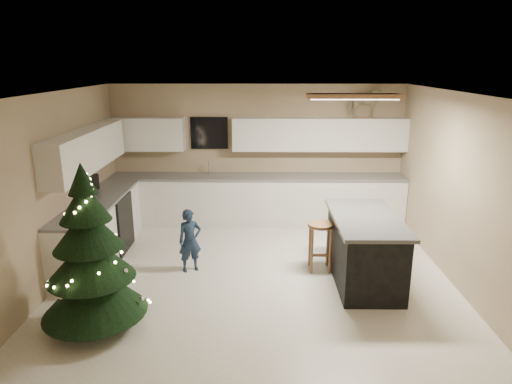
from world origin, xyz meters
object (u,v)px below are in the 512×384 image
Objects in this scene: island at (364,249)px; rocking_horse at (365,102)px; bar_stool at (320,235)px; christmas_tree at (91,262)px; toddler at (190,241)px.

rocking_horse is at bearing 80.09° from island.
island is 0.67m from bar_stool.
christmas_tree is (-2.80, -1.54, 0.26)m from bar_stool.
bar_stool is 3.20m from christmas_tree.
toddler is at bearing 59.29° from christmas_tree.
island is 3.11m from rocking_horse.
rocking_horse is at bearing 44.10° from christmas_tree.
bar_stool is at bearing 28.88° from christmas_tree.
rocking_horse reaches higher than christmas_tree.
rocking_horse is (0.44, 2.50, 1.80)m from island.
christmas_tree is at bearing -160.57° from island.
christmas_tree reaches higher than toddler.
rocking_horse is at bearing 64.85° from bar_stool.
christmas_tree is 5.49m from rocking_horse.
rocking_horse is (1.01, 2.14, 1.73)m from bar_stool.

